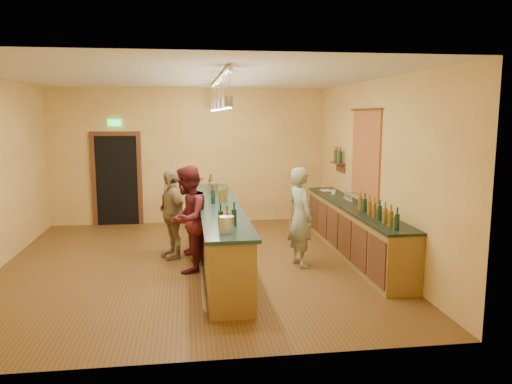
{
  "coord_description": "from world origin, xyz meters",
  "views": [
    {
      "loc": [
        -0.06,
        -8.48,
        2.58
      ],
      "look_at": [
        1.15,
        0.2,
        1.22
      ],
      "focal_mm": 35.0,
      "sensor_mm": 36.0,
      "label": 1
    }
  ],
  "objects": [
    {
      "name": "bar_stool",
      "position": [
        2.3,
        2.2,
        0.59
      ],
      "size": [
        0.36,
        0.36,
        0.73
      ],
      "rotation": [
        0.0,
        0.0,
        0.17
      ],
      "color": "#905A41",
      "rests_on": "floor"
    },
    {
      "name": "back_counter",
      "position": [
        2.97,
        0.18,
        0.49
      ],
      "size": [
        0.6,
        4.55,
        1.27
      ],
      "color": "olive",
      "rests_on": "floor"
    },
    {
      "name": "bartender",
      "position": [
        1.85,
        -0.32,
        0.86
      ],
      "size": [
        0.56,
        0.71,
        1.71
      ],
      "primitive_type": "imported",
      "rotation": [
        0.0,
        0.0,
        1.84
      ],
      "color": "gray",
      "rests_on": "floor"
    },
    {
      "name": "pendant_track",
      "position": [
        0.49,
        -0.0,
        2.98
      ],
      "size": [
        0.11,
        4.6,
        0.5
      ],
      "color": "silver",
      "rests_on": "ceiling"
    },
    {
      "name": "customer_b",
      "position": [
        -0.35,
        0.49,
        0.81
      ],
      "size": [
        0.76,
        1.03,
        1.63
      ],
      "primitive_type": "imported",
      "rotation": [
        0.0,
        0.0,
        -1.14
      ],
      "color": "#997A51",
      "rests_on": "floor"
    },
    {
      "name": "doorway",
      "position": [
        -1.7,
        3.47,
        1.13
      ],
      "size": [
        1.15,
        0.09,
        2.48
      ],
      "color": "black",
      "rests_on": "wall_back"
    },
    {
      "name": "wall_right",
      "position": [
        3.25,
        0.0,
        1.6
      ],
      "size": [
        0.02,
        7.0,
        3.2
      ],
      "primitive_type": "cube",
      "color": "#BB8C46",
      "rests_on": "floor"
    },
    {
      "name": "customer_c",
      "position": [
        -0.06,
        0.71,
        0.82
      ],
      "size": [
        0.69,
        1.1,
        1.63
      ],
      "primitive_type": "imported",
      "rotation": [
        0.0,
        0.0,
        -1.49
      ],
      "color": "#59191E",
      "rests_on": "floor"
    },
    {
      "name": "wall_back",
      "position": [
        0.0,
        3.5,
        1.6
      ],
      "size": [
        6.5,
        0.02,
        3.2
      ],
      "primitive_type": "cube",
      "color": "#BB8C46",
      "rests_on": "floor"
    },
    {
      "name": "ceiling",
      "position": [
        0.0,
        0.0,
        3.2
      ],
      "size": [
        6.5,
        7.0,
        0.02
      ],
      "primitive_type": "cube",
      "color": "silver",
      "rests_on": "wall_back"
    },
    {
      "name": "tapestry",
      "position": [
        3.23,
        0.4,
        1.85
      ],
      "size": [
        0.03,
        1.4,
        1.6
      ],
      "primitive_type": "cube",
      "color": "#A02E20",
      "rests_on": "wall_right"
    },
    {
      "name": "bottle_shelf",
      "position": [
        3.17,
        1.9,
        1.67
      ],
      "size": [
        0.17,
        0.55,
        0.54
      ],
      "color": "#492516",
      "rests_on": "wall_right"
    },
    {
      "name": "floor",
      "position": [
        0.0,
        0.0,
        0.0
      ],
      "size": [
        7.0,
        7.0,
        0.0
      ],
      "primitive_type": "plane",
      "color": "#553B18",
      "rests_on": "ground"
    },
    {
      "name": "tasting_bar",
      "position": [
        0.48,
        -0.0,
        0.61
      ],
      "size": [
        0.73,
        5.1,
        1.38
      ],
      "color": "olive",
      "rests_on": "floor"
    },
    {
      "name": "wall_front",
      "position": [
        0.0,
        -3.5,
        1.6
      ],
      "size": [
        6.5,
        0.02,
        3.2
      ],
      "primitive_type": "cube",
      "color": "#BB8C46",
      "rests_on": "floor"
    },
    {
      "name": "customer_a",
      "position": [
        -0.06,
        -0.34,
        0.88
      ],
      "size": [
        0.9,
        1.02,
        1.76
      ],
      "primitive_type": "imported",
      "rotation": [
        0.0,
        0.0,
        -1.89
      ],
      "color": "#59191E",
      "rests_on": "floor"
    }
  ]
}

